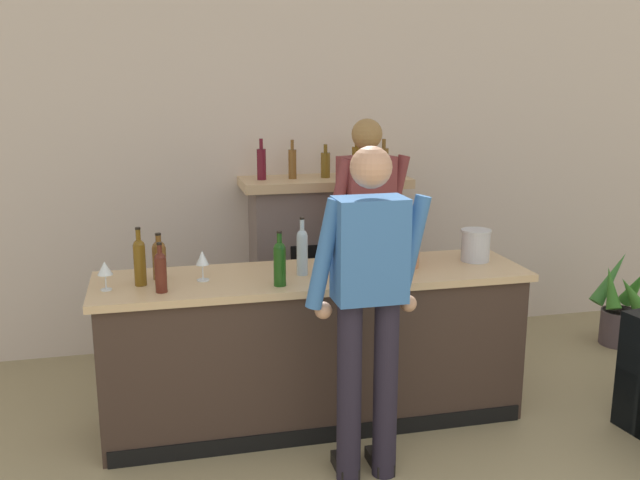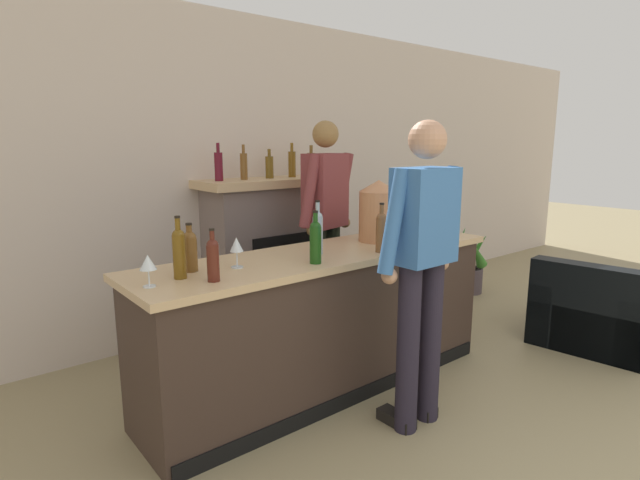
{
  "view_description": "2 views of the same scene",
  "coord_description": "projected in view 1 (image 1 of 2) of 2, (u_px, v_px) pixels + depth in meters",
  "views": [
    {
      "loc": [
        -0.86,
        -1.3,
        2.13
      ],
      "look_at": [
        0.14,
        2.89,
        1.12
      ],
      "focal_mm": 40.0,
      "sensor_mm": 36.0,
      "label": 1
    },
    {
      "loc": [
        -1.99,
        0.26,
        1.67
      ],
      "look_at": [
        0.23,
        2.98,
        0.98
      ],
      "focal_mm": 28.0,
      "sensor_mm": 36.0,
      "label": 2
    }
  ],
  "objects": [
    {
      "name": "person_bartender",
      "position": [
        366.0,
        236.0,
        4.96
      ],
      "size": [
        0.64,
        0.37,
        1.83
      ],
      "color": "#222D1F",
      "rests_on": "ground_plane"
    },
    {
      "name": "potted_plant_corner",
      "position": [
        621.0,
        308.0,
        5.7
      ],
      "size": [
        0.39,
        0.39,
        0.74
      ],
      "color": "#504247",
      "rests_on": "ground_plane"
    },
    {
      "name": "wine_bottle_merlot_tall",
      "position": [
        140.0,
        260.0,
        4.01
      ],
      "size": [
        0.07,
        0.07,
        0.34
      ],
      "color": "brown",
      "rests_on": "bar_counter"
    },
    {
      "name": "wine_bottle_cabernet_heavy",
      "position": [
        161.0,
        270.0,
        3.89
      ],
      "size": [
        0.06,
        0.06,
        0.28
      ],
      "color": "#511E14",
      "rests_on": "bar_counter"
    },
    {
      "name": "wine_bottle_port_short",
      "position": [
        371.0,
        257.0,
        4.1
      ],
      "size": [
        0.07,
        0.07,
        0.33
      ],
      "color": "brown",
      "rests_on": "bar_counter"
    },
    {
      "name": "wine_glass_by_dispenser",
      "position": [
        202.0,
        259.0,
        4.11
      ],
      "size": [
        0.08,
        0.08,
        0.18
      ],
      "color": "silver",
      "rests_on": "bar_counter"
    },
    {
      "name": "person_customer",
      "position": [
        369.0,
        301.0,
        3.64
      ],
      "size": [
        0.66,
        0.3,
        1.79
      ],
      "color": "#231E2B",
      "rests_on": "ground_plane"
    },
    {
      "name": "wall_back_panel",
      "position": [
        264.0,
        172.0,
        5.58
      ],
      "size": [
        12.0,
        0.07,
        2.75
      ],
      "color": "beige",
      "rests_on": "ground_plane"
    },
    {
      "name": "copper_dispenser",
      "position": [
        397.0,
        231.0,
        4.41
      ],
      "size": [
        0.29,
        0.32,
        0.45
      ],
      "color": "#C17C4F",
      "rests_on": "bar_counter"
    },
    {
      "name": "wine_bottle_burgundy_dark",
      "position": [
        302.0,
        250.0,
        4.23
      ],
      "size": [
        0.07,
        0.07,
        0.35
      ],
      "color": "#9EAFB8",
      "rests_on": "bar_counter"
    },
    {
      "name": "wine_bottle_rose_blush",
      "position": [
        280.0,
        262.0,
        4.01
      ],
      "size": [
        0.07,
        0.07,
        0.32
      ],
      "color": "#194412",
      "rests_on": "bar_counter"
    },
    {
      "name": "ice_bucket_steel",
      "position": [
        476.0,
        245.0,
        4.55
      ],
      "size": [
        0.19,
        0.19,
        0.2
      ],
      "color": "silver",
      "rests_on": "bar_counter"
    },
    {
      "name": "bar_counter",
      "position": [
        314.0,
        347.0,
        4.4
      ],
      "size": [
        2.61,
        0.69,
        0.96
      ],
      "color": "#3A2B23",
      "rests_on": "ground_plane"
    },
    {
      "name": "wine_bottle_chardonnay_pale",
      "position": [
        159.0,
        258.0,
        4.15
      ],
      "size": [
        0.08,
        0.08,
        0.27
      ],
      "color": "brown",
      "rests_on": "bar_counter"
    },
    {
      "name": "fireplace_stone",
      "position": [
        324.0,
        262.0,
        5.58
      ],
      "size": [
        1.27,
        0.52,
        1.66
      ],
      "color": "slate",
      "rests_on": "ground_plane"
    },
    {
      "name": "wine_glass_near_bucket",
      "position": [
        105.0,
        269.0,
        3.93
      ],
      "size": [
        0.08,
        0.08,
        0.17
      ],
      "color": "silver",
      "rests_on": "bar_counter"
    }
  ]
}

